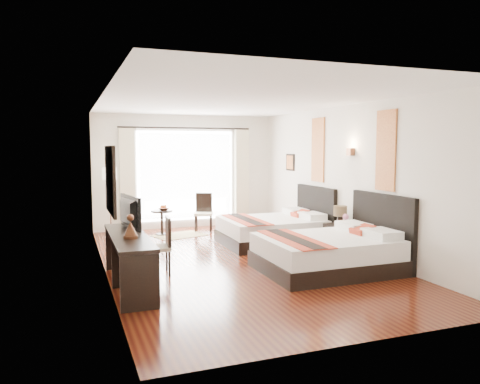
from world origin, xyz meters
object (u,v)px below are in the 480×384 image
object	(u,v)px
table_lamp	(340,213)
fruit_bowl	(164,209)
bed_near	(332,251)
vase	(346,226)
television	(125,212)
bed_far	(276,229)
side_table	(162,223)
console_desk	(129,261)
desk_chair	(158,257)
floor_lamp	(110,178)
nightstand	(341,239)
window_chair	(204,220)

from	to	relation	value
table_lamp	fruit_bowl	bearing A→B (deg)	132.99
bed_near	vase	size ratio (longest dim) A/B	17.51
table_lamp	television	world-z (taller)	television
bed_far	side_table	xyz separation A→B (m)	(-2.04, 1.81, -0.02)
console_desk	desk_chair	xyz separation A→B (m)	(0.51, 0.52, -0.10)
bed_far	side_table	world-z (taller)	bed_far
table_lamp	floor_lamp	distance (m)	5.15
table_lamp	console_desk	size ratio (longest dim) A/B	0.18
bed_near	vase	distance (m)	1.13
nightstand	floor_lamp	world-z (taller)	floor_lamp
desk_chair	nightstand	bearing A→B (deg)	-171.74
vase	window_chair	xyz separation A→B (m)	(-1.74, 3.42, -0.29)
console_desk	desk_chair	world-z (taller)	desk_chair
nightstand	desk_chair	xyz separation A→B (m)	(-3.51, -0.22, 0.00)
bed_far	window_chair	distance (m)	2.20
side_table	fruit_bowl	bearing A→B (deg)	-46.91
console_desk	fruit_bowl	xyz separation A→B (m)	(1.25, 3.80, 0.22)
bed_near	desk_chair	bearing A→B (deg)	164.31
bed_near	vase	bearing A→B (deg)	45.57
vase	side_table	world-z (taller)	vase
console_desk	desk_chair	distance (m)	0.74
bed_far	side_table	distance (m)	2.73
table_lamp	television	bearing A→B (deg)	-176.18
nightstand	floor_lamp	bearing A→B (deg)	139.32
bed_far	vase	world-z (taller)	bed_far
vase	fruit_bowl	bearing A→B (deg)	130.07
vase	table_lamp	bearing A→B (deg)	79.31
console_desk	side_table	world-z (taller)	console_desk
side_table	floor_lamp	bearing A→B (deg)	166.23
vase	window_chair	distance (m)	3.85
side_table	window_chair	world-z (taller)	window_chair
window_chair	bed_near	bearing A→B (deg)	33.29
nightstand	table_lamp	distance (m)	0.50
floor_lamp	window_chair	bearing A→B (deg)	-3.56
television	fruit_bowl	distance (m)	3.50
floor_lamp	side_table	world-z (taller)	floor_lamp
fruit_bowl	window_chair	xyz separation A→B (m)	(1.00, 0.18, -0.32)
nightstand	window_chair	world-z (taller)	window_chair
floor_lamp	window_chair	world-z (taller)	floor_lamp
table_lamp	floor_lamp	xyz separation A→B (m)	(-3.93, 3.29, 0.54)
television	bed_near	bearing A→B (deg)	-114.22
nightstand	fruit_bowl	bearing A→B (deg)	132.19
nightstand	vase	bearing A→B (deg)	-101.13
fruit_bowl	bed_near	bearing A→B (deg)	-64.09
table_lamp	vase	size ratio (longest dim) A/B	3.25
desk_chair	bed_far	bearing A→B (deg)	-146.64
table_lamp	side_table	xyz separation A→B (m)	(-2.82, 3.02, -0.49)
desk_chair	floor_lamp	xyz separation A→B (m)	(-0.41, 3.59, 1.03)
bed_near	nightstand	world-z (taller)	bed_near
bed_far	console_desk	xyz separation A→B (m)	(-3.25, -2.03, 0.07)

